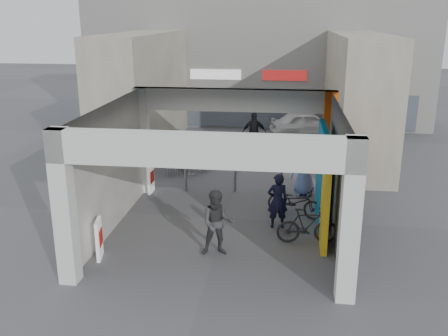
# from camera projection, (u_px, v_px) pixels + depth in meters

# --- Properties ---
(ground) EXTENTS (90.00, 90.00, 0.00)m
(ground) POSITION_uv_depth(u_px,v_px,m) (226.00, 218.00, 14.62)
(ground) COLOR #545459
(ground) RESTS_ON ground
(arcade_canopy) EXTENTS (6.40, 6.45, 6.40)m
(arcade_canopy) POSITION_uv_depth(u_px,v_px,m) (242.00, 150.00, 13.10)
(arcade_canopy) COLOR silver
(arcade_canopy) RESTS_ON ground
(far_building) EXTENTS (18.00, 4.08, 8.00)m
(far_building) POSITION_uv_depth(u_px,v_px,m) (258.00, 48.00, 26.72)
(far_building) COLOR white
(far_building) RESTS_ON ground
(plaza_bldg_left) EXTENTS (2.00, 9.00, 5.00)m
(plaza_bldg_left) POSITION_uv_depth(u_px,v_px,m) (144.00, 92.00, 21.54)
(plaza_bldg_left) COLOR #B8B198
(plaza_bldg_left) RESTS_ON ground
(plaza_bldg_right) EXTENTS (2.00, 9.00, 5.00)m
(plaza_bldg_right) POSITION_uv_depth(u_px,v_px,m) (357.00, 96.00, 20.46)
(plaza_bldg_right) COLOR #B8B198
(plaza_bldg_right) RESTS_ON ground
(bollard_left) EXTENTS (0.09, 0.09, 0.98)m
(bollard_left) POSITION_uv_depth(u_px,v_px,m) (186.00, 177.00, 16.78)
(bollard_left) COLOR gray
(bollard_left) RESTS_ON ground
(bollard_center) EXTENTS (0.09, 0.09, 0.83)m
(bollard_center) POSITION_uv_depth(u_px,v_px,m) (235.00, 180.00, 16.71)
(bollard_center) COLOR gray
(bollard_center) RESTS_ON ground
(bollard_right) EXTENTS (0.09, 0.09, 0.88)m
(bollard_right) POSITION_uv_depth(u_px,v_px,m) (281.00, 182.00, 16.42)
(bollard_right) COLOR gray
(bollard_right) RESTS_ON ground
(advert_board_near) EXTENTS (0.19, 0.55, 1.00)m
(advert_board_near) POSITION_uv_depth(u_px,v_px,m) (99.00, 239.00, 12.09)
(advert_board_near) COLOR white
(advert_board_near) RESTS_ON ground
(advert_board_far) EXTENTS (0.11, 0.55, 1.00)m
(advert_board_far) POSITION_uv_depth(u_px,v_px,m) (151.00, 178.00, 16.60)
(advert_board_far) COLOR white
(advert_board_far) RESTS_ON ground
(cafe_set) EXTENTS (1.47, 1.18, 0.89)m
(cafe_set) POSITION_uv_depth(u_px,v_px,m) (188.00, 164.00, 18.84)
(cafe_set) COLOR #AFAFB4
(cafe_set) RESTS_ON ground
(produce_stand) EXTENTS (1.28, 0.69, 0.84)m
(produce_stand) POSITION_uv_depth(u_px,v_px,m) (180.00, 156.00, 19.78)
(produce_stand) COLOR black
(produce_stand) RESTS_ON ground
(crate_stack) EXTENTS (0.54, 0.49, 0.56)m
(crate_stack) POSITION_uv_depth(u_px,v_px,m) (265.00, 149.00, 21.03)
(crate_stack) COLOR #18541D
(crate_stack) RESTS_ON ground
(border_collie) EXTENTS (0.23, 0.45, 0.62)m
(border_collie) POSITION_uv_depth(u_px,v_px,m) (217.00, 217.00, 14.09)
(border_collie) COLOR black
(border_collie) RESTS_ON ground
(man_with_dog) EXTENTS (0.63, 0.48, 1.57)m
(man_with_dog) POSITION_uv_depth(u_px,v_px,m) (278.00, 201.00, 13.79)
(man_with_dog) COLOR black
(man_with_dog) RESTS_ON ground
(man_back_turned) EXTENTS (0.91, 0.76, 1.67)m
(man_back_turned) POSITION_uv_depth(u_px,v_px,m) (217.00, 223.00, 12.20)
(man_back_turned) COLOR #3A393C
(man_back_turned) RESTS_ON ground
(man_elderly) EXTENTS (0.91, 0.62, 1.82)m
(man_elderly) POSITION_uv_depth(u_px,v_px,m) (305.00, 168.00, 16.29)
(man_elderly) COLOR #5E79B8
(man_elderly) RESTS_ON ground
(man_crates) EXTENTS (1.06, 0.53, 1.75)m
(man_crates) POSITION_uv_depth(u_px,v_px,m) (254.00, 132.00, 21.40)
(man_crates) COLOR black
(man_crates) RESTS_ON ground
(bicycle_front) EXTENTS (1.81, 1.17, 0.90)m
(bicycle_front) POSITION_uv_depth(u_px,v_px,m) (295.00, 202.00, 14.66)
(bicycle_front) COLOR black
(bicycle_front) RESTS_ON ground
(bicycle_rear) EXTENTS (1.64, 0.63, 0.96)m
(bicycle_rear) POSITION_uv_depth(u_px,v_px,m) (307.00, 226.00, 12.92)
(bicycle_rear) COLOR black
(bicycle_rear) RESTS_ON ground
(white_van) EXTENTS (3.88, 2.27, 1.24)m
(white_van) POSITION_uv_depth(u_px,v_px,m) (308.00, 124.00, 24.28)
(white_van) COLOR white
(white_van) RESTS_ON ground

